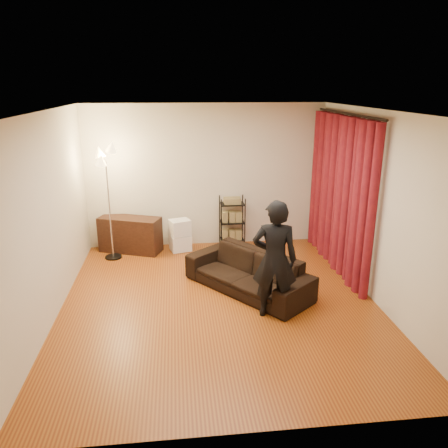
{
  "coord_description": "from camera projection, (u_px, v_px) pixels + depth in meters",
  "views": [
    {
      "loc": [
        -0.57,
        -5.65,
        3.04
      ],
      "look_at": [
        0.1,
        0.3,
        1.1
      ],
      "focal_mm": 35.0,
      "sensor_mm": 36.0,
      "label": 1
    }
  ],
  "objects": [
    {
      "name": "floor",
      "position": [
        219.0,
        302.0,
        6.34
      ],
      "size": [
        5.0,
        5.0,
        0.0
      ],
      "primitive_type": "plane",
      "color": "brown",
      "rests_on": "ground"
    },
    {
      "name": "ceiling",
      "position": [
        219.0,
        111.0,
        5.51
      ],
      "size": [
        5.0,
        5.0,
        0.0
      ],
      "primitive_type": "plane",
      "rotation": [
        3.14,
        0.0,
        0.0
      ],
      "color": "white",
      "rests_on": "ground"
    },
    {
      "name": "wall_back",
      "position": [
        206.0,
        176.0,
        8.28
      ],
      "size": [
        5.0,
        0.0,
        5.0
      ],
      "primitive_type": "plane",
      "rotation": [
        1.57,
        0.0,
        0.0
      ],
      "color": "beige",
      "rests_on": "ground"
    },
    {
      "name": "wall_front",
      "position": [
        250.0,
        300.0,
        3.56
      ],
      "size": [
        5.0,
        0.0,
        5.0
      ],
      "primitive_type": "plane",
      "rotation": [
        -1.57,
        0.0,
        0.0
      ],
      "color": "beige",
      "rests_on": "ground"
    },
    {
      "name": "wall_left",
      "position": [
        48.0,
        219.0,
        5.68
      ],
      "size": [
        0.0,
        5.0,
        5.0
      ],
      "primitive_type": "plane",
      "rotation": [
        1.57,
        0.0,
        1.57
      ],
      "color": "beige",
      "rests_on": "ground"
    },
    {
      "name": "wall_right",
      "position": [
        377.0,
        208.0,
        6.16
      ],
      "size": [
        0.0,
        5.0,
        5.0
      ],
      "primitive_type": "plane",
      "rotation": [
        1.57,
        0.0,
        -1.57
      ],
      "color": "beige",
      "rests_on": "ground"
    },
    {
      "name": "curtain_rod",
      "position": [
        348.0,
        114.0,
        6.83
      ],
      "size": [
        0.04,
        2.65,
        0.04
      ],
      "primitive_type": "cylinder",
      "rotation": [
        1.57,
        0.0,
        0.0
      ],
      "color": "black",
      "rests_on": "wall_right"
    },
    {
      "name": "curtain",
      "position": [
        340.0,
        195.0,
        7.23
      ],
      "size": [
        0.22,
        2.65,
        2.55
      ],
      "primitive_type": null,
      "color": "maroon",
      "rests_on": "ground"
    },
    {
      "name": "sofa",
      "position": [
        248.0,
        272.0,
        6.64
      ],
      "size": [
        1.89,
        2.07,
        0.59
      ],
      "primitive_type": "imported",
      "rotation": [
        0.0,
        0.0,
        -0.89
      ],
      "color": "black",
      "rests_on": "ground"
    },
    {
      "name": "person",
      "position": [
        275.0,
        260.0,
        5.76
      ],
      "size": [
        0.67,
        0.51,
        1.63
      ],
      "primitive_type": "imported",
      "rotation": [
        0.0,
        0.0,
        2.93
      ],
      "color": "black",
      "rests_on": "ground"
    },
    {
      "name": "media_cabinet",
      "position": [
        130.0,
        234.0,
        8.18
      ],
      "size": [
        1.21,
        0.8,
        0.66
      ],
      "primitive_type": "cube",
      "rotation": [
        0.0,
        0.0,
        -0.36
      ],
      "color": "#331A10",
      "rests_on": "ground"
    },
    {
      "name": "storage_boxes",
      "position": [
        180.0,
        235.0,
        8.22
      ],
      "size": [
        0.44,
        0.4,
        0.61
      ],
      "primitive_type": null,
      "rotation": [
        0.0,
        0.0,
        0.32
      ],
      "color": "silver",
      "rests_on": "ground"
    },
    {
      "name": "wire_shelf",
      "position": [
        232.0,
        222.0,
        8.39
      ],
      "size": [
        0.53,
        0.44,
        0.99
      ],
      "primitive_type": null,
      "rotation": [
        0.0,
        0.0,
        0.32
      ],
      "color": "black",
      "rests_on": "ground"
    },
    {
      "name": "floor_lamp",
      "position": [
        109.0,
        204.0,
        7.65
      ],
      "size": [
        0.46,
        0.46,
        2.02
      ],
      "primitive_type": null,
      "rotation": [
        0.0,
        0.0,
        0.32
      ],
      "color": "silver",
      "rests_on": "ground"
    }
  ]
}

